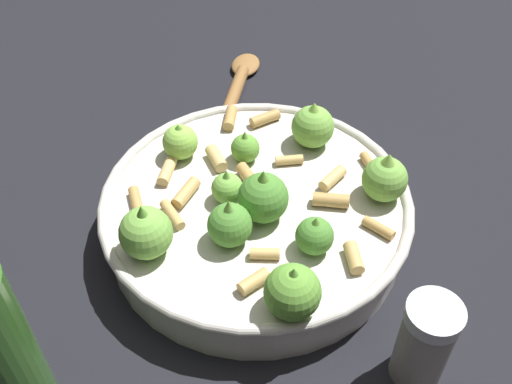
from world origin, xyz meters
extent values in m
plane|color=black|center=(0.00, 0.00, 0.00)|extent=(2.40, 2.40, 0.00)
cylinder|color=beige|center=(0.00, 0.00, 0.02)|extent=(0.28, 0.28, 0.05)
torus|color=beige|center=(0.00, 0.00, 0.05)|extent=(0.29, 0.29, 0.01)
sphere|color=#75B247|center=(-0.11, 0.03, 0.07)|extent=(0.04, 0.04, 0.04)
cone|color=#8CC64C|center=(-0.11, 0.03, 0.09)|extent=(0.02, 0.02, 0.02)
sphere|color=#75B247|center=(0.03, -0.01, 0.06)|extent=(0.03, 0.03, 0.03)
cone|color=#75B247|center=(0.03, -0.01, 0.08)|extent=(0.01, 0.01, 0.01)
sphere|color=#8CC64C|center=(0.05, -0.08, 0.06)|extent=(0.03, 0.03, 0.03)
cone|color=#609E38|center=(0.05, -0.08, 0.08)|extent=(0.02, 0.02, 0.01)
sphere|color=#75B247|center=(-0.08, -0.06, 0.07)|extent=(0.04, 0.04, 0.04)
cone|color=#8CC64C|center=(-0.08, -0.06, 0.09)|extent=(0.02, 0.02, 0.02)
sphere|color=#4C8933|center=(0.04, 0.04, 0.07)|extent=(0.04, 0.04, 0.04)
cone|color=#75B247|center=(0.04, 0.04, 0.09)|extent=(0.02, 0.02, 0.02)
sphere|color=#609E38|center=(-0.01, -0.06, 0.06)|extent=(0.03, 0.03, 0.03)
cone|color=#75B247|center=(-0.01, -0.06, 0.07)|extent=(0.01, 0.01, 0.01)
sphere|color=#4C8933|center=(-0.03, 0.07, 0.06)|extent=(0.03, 0.03, 0.03)
cone|color=#609E38|center=(-0.03, 0.07, 0.08)|extent=(0.01, 0.01, 0.01)
sphere|color=#4C8933|center=(0.00, 0.02, 0.07)|extent=(0.05, 0.05, 0.05)
cone|color=#609E38|center=(0.00, 0.02, 0.09)|extent=(0.02, 0.02, 0.02)
sphere|color=#75B247|center=(0.11, 0.03, 0.07)|extent=(0.05, 0.05, 0.05)
cone|color=#609E38|center=(0.11, 0.03, 0.09)|extent=(0.02, 0.02, 0.02)
sphere|color=#609E38|center=(0.01, 0.12, 0.07)|extent=(0.04, 0.04, 0.04)
cone|color=#609E38|center=(0.01, 0.12, 0.09)|extent=(0.02, 0.02, 0.02)
cylinder|color=tan|center=(0.11, -0.03, 0.05)|extent=(0.01, 0.03, 0.01)
cylinder|color=tan|center=(0.08, 0.00, 0.05)|extent=(0.02, 0.04, 0.01)
cylinder|color=tan|center=(-0.08, 0.00, 0.05)|extent=(0.03, 0.03, 0.01)
cylinder|color=tan|center=(-0.04, -0.11, 0.05)|extent=(0.03, 0.02, 0.01)
cylinder|color=tan|center=(0.01, 0.07, 0.05)|extent=(0.03, 0.02, 0.01)
cylinder|color=tan|center=(0.07, -0.06, 0.05)|extent=(0.03, 0.03, 0.01)
cylinder|color=tan|center=(-0.12, -0.01, 0.05)|extent=(0.01, 0.03, 0.01)
cylinder|color=tan|center=(-0.01, -0.12, 0.05)|extent=(0.02, 0.03, 0.01)
cylinder|color=tan|center=(0.00, -0.03, 0.05)|extent=(0.02, 0.03, 0.01)
cylinder|color=tan|center=(-0.05, -0.04, 0.05)|extent=(0.03, 0.01, 0.01)
cylinder|color=tan|center=(-0.09, 0.07, 0.05)|extent=(0.02, 0.03, 0.01)
cylinder|color=tan|center=(0.06, -0.02, 0.05)|extent=(0.03, 0.03, 0.01)
cylinder|color=tan|center=(0.02, -0.06, 0.05)|extent=(0.02, 0.03, 0.01)
cylinder|color=tan|center=(-0.06, 0.03, 0.05)|extent=(0.04, 0.03, 0.01)
cylinder|color=tan|center=(0.03, 0.09, 0.05)|extent=(0.03, 0.02, 0.01)
cylinder|color=tan|center=(-0.06, 0.09, 0.05)|extent=(0.02, 0.03, 0.01)
cylinder|color=gray|center=(-0.08, 0.18, 0.04)|extent=(0.04, 0.04, 0.07)
cylinder|color=silver|center=(-0.08, 0.18, 0.08)|extent=(0.04, 0.04, 0.01)
cylinder|color=olive|center=(-0.02, -0.18, 0.01)|extent=(0.10, 0.16, 0.02)
ellipsoid|color=olive|center=(-0.07, -0.28, 0.01)|extent=(0.06, 0.06, 0.01)
camera|label=1|loc=(0.12, 0.38, 0.45)|focal=42.58mm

